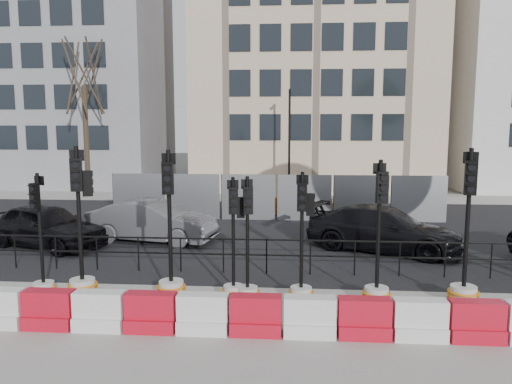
# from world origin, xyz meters

# --- Properties ---
(ground) EXTENTS (120.00, 120.00, 0.00)m
(ground) POSITION_xyz_m (0.00, 0.00, 0.00)
(ground) COLOR #51514C
(ground) RESTS_ON ground
(sidewalk_near) EXTENTS (40.00, 6.00, 0.02)m
(sidewalk_near) POSITION_xyz_m (0.00, -3.00, 0.01)
(sidewalk_near) COLOR gray
(sidewalk_near) RESTS_ON ground
(road) EXTENTS (40.00, 14.00, 0.03)m
(road) POSITION_xyz_m (0.00, 7.00, 0.01)
(road) COLOR black
(road) RESTS_ON ground
(sidewalk_far) EXTENTS (40.00, 4.00, 0.02)m
(sidewalk_far) POSITION_xyz_m (0.00, 16.00, 0.01)
(sidewalk_far) COLOR gray
(sidewalk_far) RESTS_ON ground
(building_grey) EXTENTS (11.00, 9.06, 14.00)m
(building_grey) POSITION_xyz_m (-14.00, 21.99, 7.00)
(building_grey) COLOR gray
(building_grey) RESTS_ON ground
(building_cream) EXTENTS (15.00, 10.06, 18.00)m
(building_cream) POSITION_xyz_m (2.00, 21.99, 9.00)
(building_cream) COLOR beige
(building_cream) RESTS_ON ground
(kerb_railing) EXTENTS (18.00, 0.04, 1.00)m
(kerb_railing) POSITION_xyz_m (0.00, 1.20, 0.69)
(kerb_railing) COLOR black
(kerb_railing) RESTS_ON ground
(heras_fencing) EXTENTS (14.33, 1.72, 2.00)m
(heras_fencing) POSITION_xyz_m (-0.49, 9.71, 0.71)
(heras_fencing) COLOR gray
(heras_fencing) RESTS_ON ground
(lamp_post_far) EXTENTS (0.12, 0.56, 6.00)m
(lamp_post_far) POSITION_xyz_m (0.50, 14.98, 3.22)
(lamp_post_far) COLOR black
(lamp_post_far) RESTS_ON ground
(tree_bare_far) EXTENTS (2.00, 2.00, 9.00)m
(tree_bare_far) POSITION_xyz_m (-11.00, 15.50, 6.65)
(tree_bare_far) COLOR #473828
(tree_bare_far) RESTS_ON ground
(barrier_row) EXTENTS (13.60, 0.50, 0.80)m
(barrier_row) POSITION_xyz_m (-0.00, -2.80, 0.37)
(barrier_row) COLOR red
(barrier_row) RESTS_ON ground
(traffic_signal_a) EXTENTS (0.59, 0.59, 2.99)m
(traffic_signal_a) POSITION_xyz_m (-5.25, -1.01, 0.62)
(traffic_signal_a) COLOR #B9B8B4
(traffic_signal_a) RESTS_ON ground
(traffic_signal_b) EXTENTS (0.71, 0.71, 3.62)m
(traffic_signal_b) POSITION_xyz_m (-4.30, -0.93, 0.86)
(traffic_signal_b) COLOR #B9B8B4
(traffic_signal_b) RESTS_ON ground
(traffic_signal_c) EXTENTS (0.70, 0.70, 3.54)m
(traffic_signal_c) POSITION_xyz_m (-2.16, -0.88, 0.73)
(traffic_signal_c) COLOR #B9B8B4
(traffic_signal_c) RESTS_ON ground
(traffic_signal_d) EXTENTS (0.58, 0.58, 2.92)m
(traffic_signal_d) POSITION_xyz_m (-0.66, -0.88, 0.70)
(traffic_signal_d) COLOR #B9B8B4
(traffic_signal_d) RESTS_ON ground
(traffic_signal_e) EXTENTS (0.58, 0.58, 2.95)m
(traffic_signal_e) POSITION_xyz_m (-0.33, -0.99, 0.61)
(traffic_signal_e) COLOR #B9B8B4
(traffic_signal_e) RESTS_ON ground
(traffic_signal_f) EXTENTS (0.60, 0.60, 3.06)m
(traffic_signal_f) POSITION_xyz_m (0.92, -0.94, 0.73)
(traffic_signal_f) COLOR #B9B8B4
(traffic_signal_f) RESTS_ON ground
(traffic_signal_g) EXTENTS (0.66, 0.66, 3.34)m
(traffic_signal_g) POSITION_xyz_m (2.65, -0.93, 0.69)
(traffic_signal_g) COLOR #B9B8B4
(traffic_signal_g) RESTS_ON ground
(traffic_signal_h) EXTENTS (0.71, 0.71, 3.60)m
(traffic_signal_h) POSITION_xyz_m (4.63, -0.80, 0.74)
(traffic_signal_h) COLOR #B9B8B4
(traffic_signal_h) RESTS_ON ground
(car_a) EXTENTS (4.81, 5.61, 1.49)m
(car_a) POSITION_xyz_m (-7.55, 3.71, 0.75)
(car_a) COLOR black
(car_a) RESTS_ON ground
(car_b) EXTENTS (3.29, 5.11, 1.49)m
(car_b) POSITION_xyz_m (-4.21, 4.77, 0.74)
(car_b) COLOR #535459
(car_b) RESTS_ON ground
(car_c) EXTENTS (5.87, 6.59, 1.46)m
(car_c) POSITION_xyz_m (3.68, 4.05, 0.73)
(car_c) COLOR black
(car_c) RESTS_ON ground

